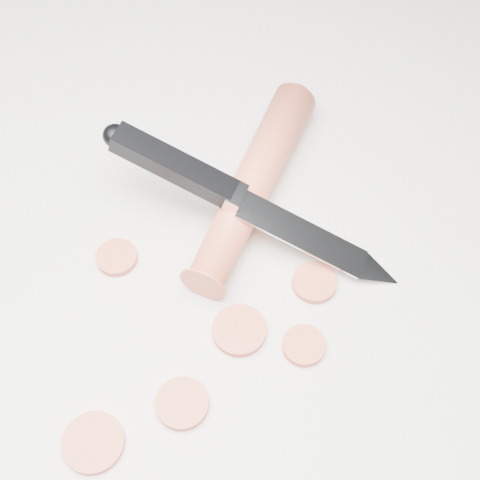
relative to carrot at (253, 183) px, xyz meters
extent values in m
plane|color=silver|center=(-0.07, -0.07, -0.02)|extent=(2.40, 2.40, 0.00)
cylinder|color=#E75A37|center=(0.00, 0.00, 0.00)|extent=(0.13, 0.18, 0.03)
cylinder|color=#D25733|center=(0.01, -0.14, -0.02)|extent=(0.03, 0.03, 0.01)
cylinder|color=#D25733|center=(0.03, -0.09, -0.02)|extent=(0.03, 0.03, 0.01)
cylinder|color=#D25733|center=(-0.08, -0.16, -0.02)|extent=(0.04, 0.04, 0.01)
cylinder|color=#D25733|center=(-0.11, -0.04, -0.02)|extent=(0.03, 0.03, 0.01)
cylinder|color=#D25733|center=(-0.03, -0.12, -0.02)|extent=(0.04, 0.04, 0.01)
cylinder|color=#D25733|center=(-0.14, -0.18, -0.02)|extent=(0.04, 0.04, 0.01)
camera|label=1|loc=(-0.07, -0.31, 0.43)|focal=50.00mm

